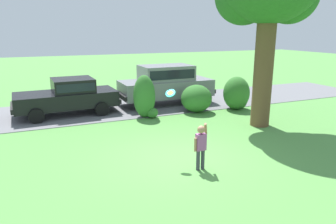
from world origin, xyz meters
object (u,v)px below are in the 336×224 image
(frisbee, at_px, (171,93))
(parked_suv, at_px, (166,83))
(parked_sedan, at_px, (68,95))
(child_thrower, at_px, (201,144))

(frisbee, bearing_deg, parked_suv, 68.49)
(parked_sedan, bearing_deg, parked_suv, 2.18)
(parked_sedan, bearing_deg, child_thrower, -70.62)
(parked_sedan, distance_m, frisbee, 6.70)
(parked_suv, height_order, frisbee, frisbee)
(parked_suv, height_order, child_thrower, parked_suv)
(child_thrower, bearing_deg, parked_sedan, 109.38)
(frisbee, bearing_deg, parked_sedan, 108.58)
(parked_sedan, xyz_separation_m, frisbee, (2.11, -6.27, 1.07))
(parked_suv, xyz_separation_m, frisbee, (-2.54, -6.45, 0.84))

